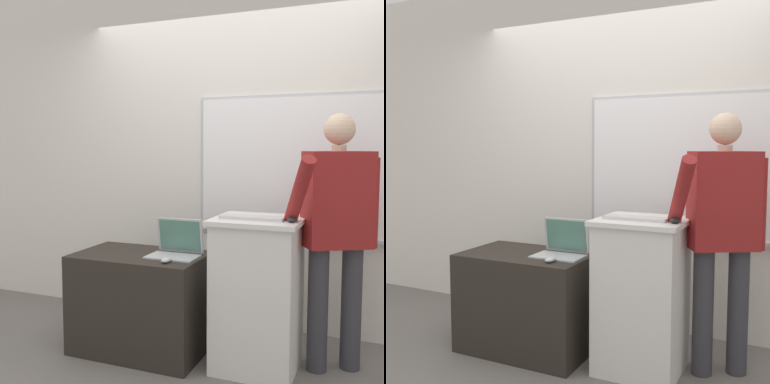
% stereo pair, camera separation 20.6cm
% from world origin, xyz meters
% --- Properties ---
extents(back_wall, '(6.40, 0.17, 2.88)m').
position_xyz_m(back_wall, '(0.02, 1.27, 1.43)').
color(back_wall, silver).
rests_on(back_wall, ground_plane).
extents(lectern_podium, '(0.57, 0.53, 1.00)m').
position_xyz_m(lectern_podium, '(0.40, 0.50, 0.50)').
color(lectern_podium, silver).
rests_on(lectern_podium, ground_plane).
extents(side_desk, '(0.91, 0.59, 0.70)m').
position_xyz_m(side_desk, '(-0.44, 0.45, 0.35)').
color(side_desk, '#28231E').
rests_on(side_desk, ground_plane).
extents(person_presenter, '(0.59, 0.69, 1.66)m').
position_xyz_m(person_presenter, '(0.87, 0.65, 0.96)').
color(person_presenter, '#333338').
rests_on(person_presenter, ground_plane).
extents(laptop, '(0.35, 0.26, 0.25)m').
position_xyz_m(laptop, '(-0.18, 0.51, 0.78)').
color(laptop, '#B7BABF').
rests_on(laptop, side_desk).
extents(wireless_keyboard, '(0.41, 0.12, 0.02)m').
position_xyz_m(wireless_keyboard, '(0.37, 0.43, 1.01)').
color(wireless_keyboard, silver).
rests_on(wireless_keyboard, lectern_podium).
extents(computer_mouse_by_laptop, '(0.06, 0.10, 0.03)m').
position_xyz_m(computer_mouse_by_laptop, '(-0.16, 0.29, 0.72)').
color(computer_mouse_by_laptop, '#BCBCC1').
rests_on(computer_mouse_by_laptop, side_desk).
extents(computer_mouse_by_keyboard, '(0.06, 0.10, 0.03)m').
position_xyz_m(computer_mouse_by_keyboard, '(0.63, 0.41, 1.01)').
color(computer_mouse_by_keyboard, black).
rests_on(computer_mouse_by_keyboard, lectern_podium).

